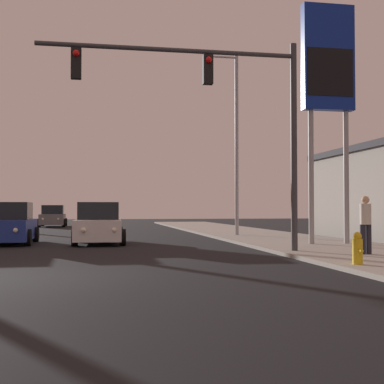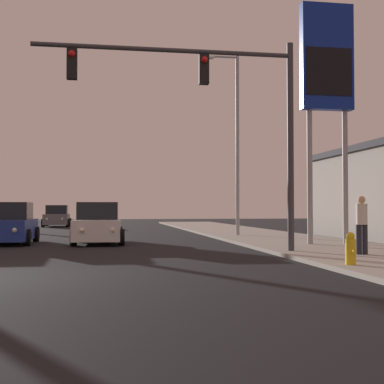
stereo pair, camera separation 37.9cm
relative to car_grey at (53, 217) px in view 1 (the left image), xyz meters
The scene contains 10 objects.
ground_plane 31.53m from the car_grey, 86.58° to the right, with size 120.00×120.00×0.00m, color black.
sidewalk_right 24.31m from the car_grey, 62.06° to the right, with size 5.00×60.00×0.12m.
car_grey is the anchor object (origin of this frame).
car_blue 20.50m from the car_grey, 90.27° to the right, with size 2.04×4.32×1.68m.
car_white 21.21m from the car_grey, 80.61° to the right, with size 2.04×4.34×1.68m.
traffic_light_mast 28.37m from the car_grey, 75.27° to the right, with size 7.97×0.36×6.50m.
street_lamp 20.51m from the car_grey, 59.76° to the right, with size 1.74×0.24×9.00m.
gas_station_sign 27.67m from the car_grey, 63.81° to the right, with size 2.00×0.42×9.00m.
fire_hydrant 32.71m from the car_grey, 73.27° to the right, with size 0.24×0.34×0.76m.
pedestrian_on_sidewalk 30.78m from the car_grey, 69.06° to the right, with size 0.34×0.32×1.67m.
Camera 1 is at (1.50, -11.54, 1.44)m, focal length 50.00 mm.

